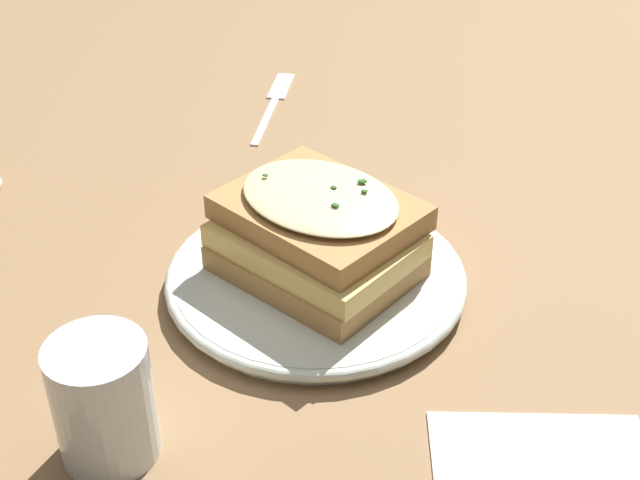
{
  "coord_description": "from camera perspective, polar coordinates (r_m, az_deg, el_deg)",
  "views": [
    {
      "loc": [
        0.22,
        0.57,
        0.46
      ],
      "look_at": [
        -0.0,
        0.01,
        0.05
      ],
      "focal_mm": 50.0,
      "sensor_mm": 36.0,
      "label": 1
    }
  ],
  "objects": [
    {
      "name": "ground_plane",
      "position": [
        0.77,
        -0.51,
        -2.65
      ],
      "size": [
        2.4,
        2.4,
        0.0
      ],
      "primitive_type": "plane",
      "color": "olive"
    },
    {
      "name": "water_glass",
      "position": [
        0.61,
        -13.69,
        -10.0
      ],
      "size": [
        0.07,
        0.07,
        0.09
      ],
      "primitive_type": "cylinder",
      "color": "silver",
      "rests_on": "ground_plane"
    },
    {
      "name": "sandwich",
      "position": [
        0.73,
        0.04,
        0.39
      ],
      "size": [
        0.18,
        0.19,
        0.07
      ],
      "rotation": [
        0.0,
        0.0,
        5.2
      ],
      "color": "#B2844C",
      "rests_on": "dinner_plate"
    },
    {
      "name": "dinner_plate",
      "position": [
        0.76,
        -0.0,
        -2.4
      ],
      "size": [
        0.25,
        0.25,
        0.02
      ],
      "color": "silver",
      "rests_on": "ground_plane"
    },
    {
      "name": "fork",
      "position": [
        1.08,
        -2.87,
        9.08
      ],
      "size": [
        0.11,
        0.17,
        0.0
      ],
      "rotation": [
        0.0,
        0.0,
        2.61
      ],
      "color": "silver",
      "rests_on": "ground_plane"
    }
  ]
}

